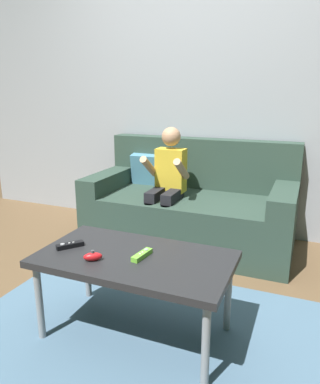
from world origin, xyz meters
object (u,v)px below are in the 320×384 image
at_px(game_remote_lime_near_edge, 142,255).
at_px(nunchuk_red, 93,256).
at_px(coffee_table, 135,263).
at_px(person_seated_on_couch, 167,181).
at_px(game_remote_black_far_corner, 70,245).
at_px(couch, 191,208).

xyz_separation_m(game_remote_lime_near_edge, nunchuk_red, (-0.20, -0.12, 0.01)).
relative_size(coffee_table, game_remote_lime_near_edge, 6.67).
distance_m(coffee_table, game_remote_lime_near_edge, 0.07).
height_order(person_seated_on_couch, game_remote_black_far_corner, person_seated_on_couch).
distance_m(couch, person_seated_on_couch, 0.34).
bearing_deg(game_remote_lime_near_edge, couch, 97.34).
xyz_separation_m(person_seated_on_couch, coffee_table, (0.27, -1.11, -0.15)).
height_order(couch, person_seated_on_couch, person_seated_on_couch).
xyz_separation_m(coffee_table, game_remote_black_far_corner, (-0.35, -0.04, 0.05)).
height_order(coffee_table, game_remote_black_far_corner, game_remote_black_far_corner).
distance_m(couch, game_remote_lime_near_edge, 1.31).
xyz_separation_m(person_seated_on_couch, nunchuk_red, (0.11, -1.23, -0.09)).
distance_m(coffee_table, game_remote_black_far_corner, 0.36).
bearing_deg(game_remote_black_far_corner, game_remote_lime_near_edge, 5.44).
bearing_deg(couch, person_seated_on_couch, -127.78).
distance_m(person_seated_on_couch, coffee_table, 1.15).
distance_m(nunchuk_red, game_remote_black_far_corner, 0.21).
relative_size(couch, nunchuk_red, 16.51).
height_order(game_remote_lime_near_edge, game_remote_black_far_corner, same).
bearing_deg(person_seated_on_couch, nunchuk_red, -85.07).
relative_size(game_remote_lime_near_edge, game_remote_black_far_corner, 1.09).
height_order(coffee_table, game_remote_lime_near_edge, game_remote_lime_near_edge).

